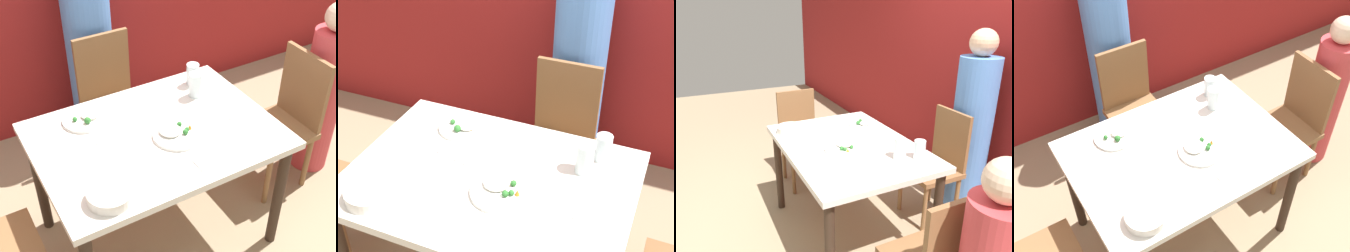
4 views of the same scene
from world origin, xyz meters
The scene contains 14 objects.
ground_plane centered at (0.00, 0.00, 0.00)m, with size 10.00×10.00×0.00m, color #998466.
dining_table centered at (0.00, 0.00, 0.68)m, with size 1.24×0.90×0.77m.
chair_adult_spot centered at (0.09, 0.79, 0.49)m, with size 0.40×0.40×0.92m.
chair_child_spot centered at (0.96, 0.03, 0.49)m, with size 0.40×0.40×0.92m.
person_adult centered at (0.09, 1.12, 0.72)m, with size 0.33×0.33×1.55m.
person_child centered at (1.26, 0.03, 0.56)m, with size 0.26×0.26×1.21m.
bowl_curry centered at (-0.40, -0.31, 0.80)m, with size 0.20×0.20×0.05m.
plate_rice_adult centered at (0.08, -0.07, 0.79)m, with size 0.26×0.26×0.05m.
plate_rice_child centered at (-0.27, 0.28, 0.79)m, with size 0.24×0.24×0.05m.
glass_water_tall centered at (0.37, 0.19, 0.84)m, with size 0.08×0.08×0.14m.
glass_water_short centered at (0.42, 0.31, 0.84)m, with size 0.07×0.07×0.13m.
napkin_folded centered at (0.12, -0.31, 0.77)m, with size 0.14×0.14×0.01m.
fork_steel centered at (0.49, -0.07, 0.77)m, with size 0.18×0.07×0.01m.
spoon_steel centered at (-0.22, 0.06, 0.77)m, with size 0.18×0.06×0.01m.
Camera 1 is at (-0.89, -1.68, 2.26)m, focal length 50.00 mm.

